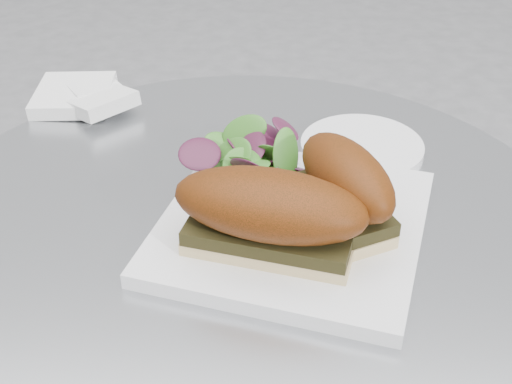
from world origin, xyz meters
TOP-DOWN VIEW (x-y plane):
  - plate at (0.05, -0.01)m, footprint 0.30×0.30m
  - sandwich_left at (0.03, -0.05)m, footprint 0.19×0.12m
  - sandwich_right at (0.10, -0.00)m, footprint 0.12×0.15m
  - salad at (0.01, 0.07)m, footprint 0.11×0.11m
  - napkin at (-0.22, 0.24)m, footprint 0.16×0.16m
  - saucer at (0.13, 0.15)m, footprint 0.14×0.14m

SIDE VIEW (x-z plane):
  - saucer at x=0.13m, z-range 0.73..0.74m
  - plate at x=0.05m, z-range 0.73..0.75m
  - napkin at x=-0.22m, z-range 0.73..0.75m
  - salad at x=0.01m, z-range 0.75..0.80m
  - sandwich_left at x=0.03m, z-range 0.75..0.83m
  - sandwich_right at x=0.10m, z-range 0.75..0.83m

